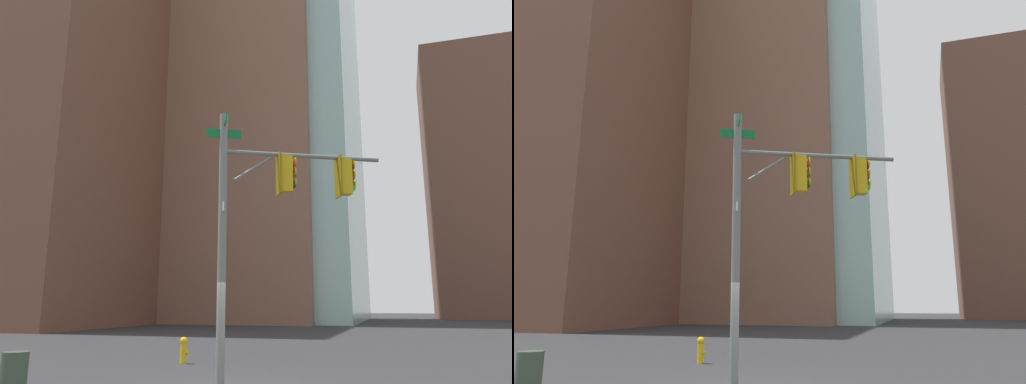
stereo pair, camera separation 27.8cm
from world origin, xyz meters
TOP-DOWN VIEW (x-y plane):
  - signal_pole_assembly at (0.68, 0.75)m, footprint 4.43×2.62m
  - fire_hydrant at (-3.34, 4.11)m, footprint 0.34×0.26m
  - litter_bin at (-4.26, -2.51)m, footprint 0.56×0.56m
  - building_brick_nearside at (-32.78, 26.52)m, footprint 26.24×20.41m
  - building_brick_midblock at (-13.02, 40.64)m, footprint 17.54×16.08m
  - building_glass_tower at (-13.34, 46.33)m, footprint 25.27×23.90m
  - building_brick_farside at (17.53, 62.41)m, footprint 18.72×14.52m

SIDE VIEW (x-z plane):
  - fire_hydrant at x=-3.34m, z-range 0.04..0.91m
  - litter_bin at x=-4.26m, z-range 0.00..0.95m
  - signal_pole_assembly at x=0.68m, z-range 1.13..8.19m
  - building_brick_farside at x=17.53m, z-range 0.00..38.30m
  - building_brick_midblock at x=-13.02m, z-range 0.00..42.59m
  - building_brick_nearside at x=-32.78m, z-range 0.00..46.51m
  - building_glass_tower at x=-13.34m, z-range 0.00..65.81m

